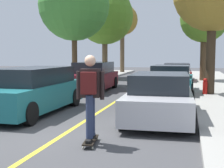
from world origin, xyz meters
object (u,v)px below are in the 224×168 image
(street_tree_left_far, at_px, (122,20))
(skateboarder, at_px, (90,92))
(parked_car_left_near, at_px, (93,77))
(parked_car_right_near, at_px, (171,80))
(parked_car_left_nearest, at_px, (33,90))
(street_tree_left_nearest, at_px, (74,6))
(fire_hydrant, at_px, (205,86))
(skateboard, at_px, (91,140))
(parked_car_right_nearest, at_px, (160,97))
(parked_car_right_far, at_px, (177,73))
(street_tree_left_near, at_px, (105,16))
(street_tree_right_near, at_px, (204,19))

(street_tree_left_far, distance_m, skateboarder, 25.68)
(parked_car_left_near, bearing_deg, parked_car_right_near, -9.57)
(parked_car_left_nearest, height_order, street_tree_left_far, street_tree_left_far)
(street_tree_left_nearest, relative_size, fire_hydrant, 9.54)
(parked_car_left_nearest, xyz_separation_m, skateboard, (2.90, -2.95, -0.64))
(street_tree_left_far, xyz_separation_m, skateboard, (4.62, -24.87, -5.22))
(parked_car_right_nearest, height_order, parked_car_right_near, parked_car_right_near)
(skateboard, bearing_deg, skateboarder, -81.82)
(street_tree_left_nearest, bearing_deg, fire_hydrant, -23.36)
(parked_car_left_near, distance_m, parked_car_right_far, 7.56)
(skateboarder, bearing_deg, street_tree_left_nearest, 112.17)
(skateboarder, bearing_deg, parked_car_right_near, 82.43)
(fire_hydrant, distance_m, skateboarder, 8.64)
(street_tree_left_near, bearing_deg, street_tree_right_near, -16.23)
(street_tree_right_near, bearing_deg, skateboarder, -100.24)
(street_tree_left_nearest, xyz_separation_m, street_tree_right_near, (7.52, 4.64, -0.47))
(street_tree_left_nearest, relative_size, street_tree_left_near, 0.94)
(parked_car_left_near, relative_size, parked_car_right_near, 1.06)
(parked_car_left_nearest, distance_m, parked_car_right_near, 7.12)
(parked_car_right_far, distance_m, skateboard, 15.89)
(parked_car_left_nearest, bearing_deg, skateboard, -45.50)
(parked_car_left_near, bearing_deg, street_tree_left_nearest, 132.97)
(parked_car_left_nearest, distance_m, street_tree_left_nearest, 9.43)
(parked_car_right_nearest, relative_size, street_tree_left_far, 0.63)
(parked_car_right_nearest, bearing_deg, parked_car_left_near, 121.71)
(street_tree_left_near, bearing_deg, street_tree_left_nearest, -90.00)
(parked_car_left_near, distance_m, street_tree_left_near, 9.80)
(street_tree_left_far, bearing_deg, fire_hydrant, -66.40)
(skateboarder, bearing_deg, parked_car_left_nearest, 134.22)
(parked_car_left_near, relative_size, parked_car_right_nearest, 1.03)
(street_tree_left_nearest, bearing_deg, parked_car_right_far, 37.96)
(street_tree_left_near, relative_size, skateboarder, 4.04)
(skateboarder, bearing_deg, fire_hydrant, 71.94)
(street_tree_left_far, relative_size, skateboard, 7.88)
(street_tree_right_near, bearing_deg, parked_car_right_near, -103.47)
(street_tree_left_near, distance_m, skateboard, 19.34)
(skateboard, bearing_deg, parked_car_right_far, 85.74)
(parked_car_left_near, xyz_separation_m, parked_car_right_near, (4.08, -0.69, -0.05))
(parked_car_left_near, xyz_separation_m, street_tree_left_nearest, (-1.72, 1.84, 4.01))
(parked_car_right_far, relative_size, street_tree_left_nearest, 0.67)
(parked_car_left_near, bearing_deg, street_tree_left_near, 101.19)
(parked_car_right_nearest, height_order, skateboarder, skateboarder)
(parked_car_left_near, bearing_deg, street_tree_right_near, 48.19)
(parked_car_left_near, distance_m, skateboard, 9.93)
(street_tree_left_near, xyz_separation_m, street_tree_left_far, (0.00, 6.73, 0.37))
(parked_car_right_nearest, xyz_separation_m, skateboarder, (-1.17, -2.90, 0.46))
(parked_car_right_nearest, bearing_deg, street_tree_left_near, 110.78)
(street_tree_left_nearest, bearing_deg, parked_car_left_nearest, -78.39)
(parked_car_right_nearest, bearing_deg, skateboarder, -112.00)
(parked_car_left_nearest, xyz_separation_m, street_tree_left_near, (-1.72, 15.19, 4.21))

